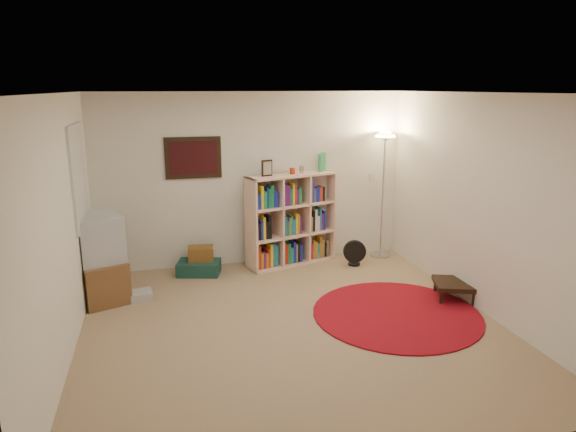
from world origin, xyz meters
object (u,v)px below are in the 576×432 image
object	(u,v)px
tv_stand	(100,259)
side_table	(455,285)
floor_lamp	(385,154)
suitcase	(199,268)
bookshelf	(290,221)
floor_fan	(354,253)

from	to	relation	value
tv_stand	side_table	size ratio (longest dim) A/B	1.74
floor_lamp	suitcase	size ratio (longest dim) A/B	2.92
bookshelf	tv_stand	xyz separation A→B (m)	(-2.59, -0.73, -0.13)
bookshelf	floor_lamp	size ratio (longest dim) A/B	0.84
floor_lamp	side_table	distance (m)	2.27
tv_stand	suitcase	size ratio (longest dim) A/B	1.63
suitcase	side_table	distance (m)	3.43
tv_stand	side_table	bearing A→B (deg)	-34.81
side_table	floor_lamp	bearing A→B (deg)	96.36
bookshelf	side_table	bearing A→B (deg)	-63.72
floor_fan	suitcase	world-z (taller)	floor_fan
floor_fan	tv_stand	bearing A→B (deg)	-161.62
bookshelf	tv_stand	size ratio (longest dim) A/B	1.50
suitcase	tv_stand	bearing A→B (deg)	-139.10
floor_lamp	suitcase	distance (m)	3.18
floor_fan	suitcase	bearing A→B (deg)	-173.07
floor_fan	floor_lamp	bearing A→B (deg)	41.36
floor_lamp	tv_stand	distance (m)	4.23
floor_fan	bookshelf	bearing A→B (deg)	171.38
bookshelf	suitcase	xyz separation A→B (m)	(-1.35, -0.14, -0.56)
tv_stand	side_table	world-z (taller)	tv_stand
suitcase	floor_lamp	bearing A→B (deg)	17.59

